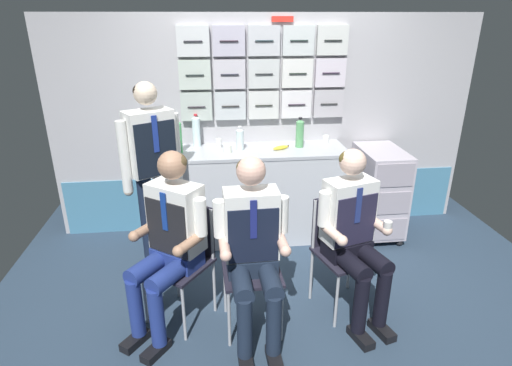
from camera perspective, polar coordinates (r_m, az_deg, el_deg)
name	(u,v)px	position (r m, az deg, el deg)	size (l,w,h in m)	color
ground	(288,303)	(3.50, 4.34, -15.97)	(4.80, 4.80, 0.04)	#28394B
galley_bulkhead	(266,125)	(4.24, 1.31, 7.96)	(4.20, 0.14, 2.15)	#A9A8AD
galley_counter	(251,194)	(4.16, -0.69, -1.58)	(1.85, 0.53, 0.93)	#B7BBC2
service_trolley	(379,190)	(4.38, 16.38, -0.96)	(0.40, 0.65, 0.91)	black
folding_chair_left	(186,249)	(3.13, -9.56, -8.81)	(0.56, 0.56, 0.87)	#A8AAAF
crew_member_left	(169,235)	(2.93, -11.76, -6.99)	(0.63, 0.69, 1.31)	black
folding_chair_center	(250,255)	(3.01, -0.83, -9.76)	(0.41, 0.42, 0.87)	#A8AAAF
crew_member_center	(253,244)	(2.78, -0.41, -8.28)	(0.50, 0.62, 1.30)	black
folding_chair_near_trolley	(340,240)	(3.26, 11.33, -7.60)	(0.50, 0.50, 0.87)	#A8AAAF
crew_member_near_trolley	(354,229)	(3.06, 13.24, -6.17)	(0.51, 0.66, 1.28)	black
crew_member_standing	(152,165)	(3.54, -13.94, 2.44)	(0.46, 0.39, 1.66)	black
water_bottle_tall	(300,133)	(4.07, 5.99, 6.79)	(0.08, 0.08, 0.29)	#53995E
water_bottle_short	(240,139)	(3.98, -2.19, 6.05)	(0.07, 0.07, 0.23)	silver
water_bottle_clear	(178,137)	(3.95, -10.57, 6.24)	(0.07, 0.07, 0.32)	#46A45A
sparkling_bottle_green	(196,131)	(4.10, -8.14, 7.01)	(0.08, 0.08, 0.32)	silver
coffee_cup_white	(219,143)	(4.07, -5.10, 5.47)	(0.06, 0.06, 0.09)	silver
paper_cup_tan	(326,139)	(4.26, 9.50, 5.93)	(0.06, 0.06, 0.08)	white
espresso_cup_small	(228,149)	(3.91, -3.90, 4.67)	(0.07, 0.07, 0.07)	white
snack_banana	(281,148)	(4.00, 3.39, 4.84)	(0.17, 0.10, 0.04)	yellow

